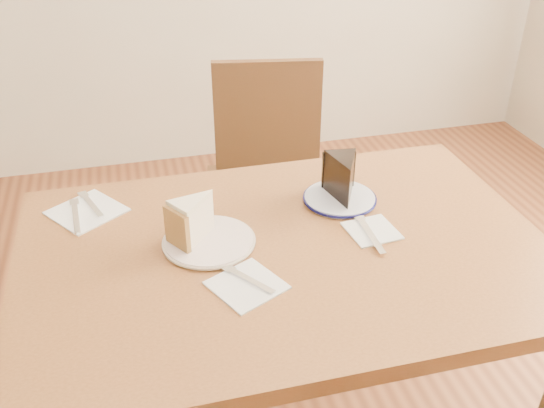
% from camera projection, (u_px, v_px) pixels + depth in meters
% --- Properties ---
extents(table, '(1.20, 0.80, 0.75)m').
position_uv_depth(table, '(285.00, 280.00, 1.43)').
color(table, '#542F16').
rests_on(table, ground).
extents(chair_far, '(0.52, 0.52, 0.90)m').
position_uv_depth(chair_far, '(270.00, 184.00, 2.12)').
color(chair_far, '#361F10').
rests_on(chair_far, ground).
extents(plate_cream, '(0.20, 0.20, 0.01)m').
position_uv_depth(plate_cream, '(209.00, 241.00, 1.38)').
color(plate_cream, silver).
rests_on(plate_cream, table).
extents(plate_navy, '(0.18, 0.18, 0.01)m').
position_uv_depth(plate_navy, '(340.00, 198.00, 1.54)').
color(plate_navy, silver).
rests_on(plate_navy, table).
extents(carrot_cake, '(0.13, 0.12, 0.09)m').
position_uv_depth(carrot_cake, '(196.00, 219.00, 1.37)').
color(carrot_cake, '#F7E9CC').
rests_on(carrot_cake, plate_cream).
extents(chocolate_cake, '(0.10, 0.12, 0.10)m').
position_uv_depth(chocolate_cake, '(344.00, 181.00, 1.51)').
color(chocolate_cake, black).
rests_on(chocolate_cake, plate_navy).
extents(napkin_cream, '(0.18, 0.18, 0.00)m').
position_uv_depth(napkin_cream, '(247.00, 285.00, 1.25)').
color(napkin_cream, white).
rests_on(napkin_cream, table).
extents(napkin_navy, '(0.12, 0.12, 0.00)m').
position_uv_depth(napkin_navy, '(372.00, 231.00, 1.43)').
color(napkin_navy, white).
rests_on(napkin_navy, table).
extents(napkin_spare, '(0.21, 0.21, 0.00)m').
position_uv_depth(napkin_spare, '(87.00, 211.00, 1.50)').
color(napkin_spare, white).
rests_on(napkin_spare, table).
extents(fork_cream, '(0.09, 0.12, 0.00)m').
position_uv_depth(fork_cream, '(248.00, 279.00, 1.26)').
color(fork_cream, silver).
rests_on(fork_cream, napkin_cream).
extents(knife_navy, '(0.02, 0.17, 0.00)m').
position_uv_depth(knife_navy, '(370.00, 233.00, 1.41)').
color(knife_navy, silver).
rests_on(knife_navy, napkin_navy).
extents(fork_spare, '(0.06, 0.14, 0.00)m').
position_uv_depth(fork_spare, '(91.00, 204.00, 1.52)').
color(fork_spare, silver).
rests_on(fork_spare, napkin_spare).
extents(knife_spare, '(0.03, 0.16, 0.00)m').
position_uv_depth(knife_spare, '(76.00, 216.00, 1.47)').
color(knife_spare, silver).
rests_on(knife_spare, napkin_spare).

